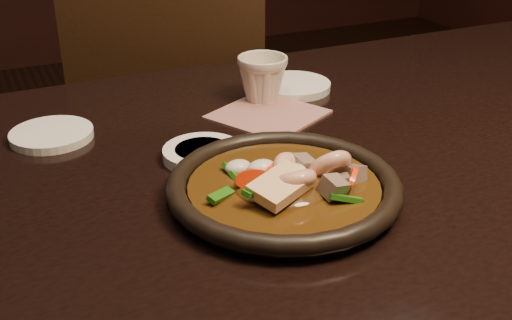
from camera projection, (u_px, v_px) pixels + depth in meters
name	position (u px, v px, depth m)	size (l,w,h in m)	color
table	(378.00, 189.00, 0.96)	(1.60, 0.90, 0.75)	black
chair	(172.00, 145.00, 1.53)	(0.54, 0.54, 0.90)	black
plate	(284.00, 188.00, 0.78)	(0.29, 0.29, 0.03)	black
stirfry	(290.00, 183.00, 0.78)	(0.20, 0.15, 0.07)	#3A230A
soy_dish	(203.00, 153.00, 0.88)	(0.11, 0.11, 0.02)	white
saucer_left	(52.00, 135.00, 0.94)	(0.12, 0.12, 0.01)	white
saucer_right	(294.00, 86.00, 1.13)	(0.13, 0.13, 0.01)	white
tea_cup	(262.00, 78.00, 1.06)	(0.08, 0.08, 0.08)	beige
chopsticks	(238.00, 190.00, 0.80)	(0.01, 0.22, 0.01)	tan
napkin	(268.00, 115.00, 1.02)	(0.15, 0.15, 0.00)	#9D6660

